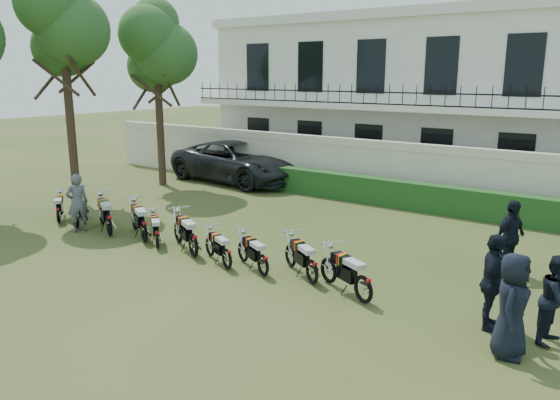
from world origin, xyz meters
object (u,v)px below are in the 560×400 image
(motorcycle_8, at_px, (312,266))
(officer_0, at_px, (512,306))
(officer_5, at_px, (510,237))
(tree_west_near, at_px, (157,47))
(officer_1, at_px, (557,300))
(tree_west_mid, at_px, (62,21))
(motorcycle_7, at_px, (263,260))
(motorcycle_5, at_px, (193,239))
(officer_2, at_px, (492,282))
(motorcycle_3, at_px, (144,226))
(motorcycle_0, at_px, (58,211))
(motorcycle_9, at_px, (364,283))
(motorcycle_2, at_px, (109,220))
(motorcycle_4, at_px, (157,235))
(suv, at_px, (238,162))
(inspector, at_px, (77,203))
(motorcycle_1, at_px, (76,213))
(motorcycle_6, at_px, (227,254))

(motorcycle_8, bearing_deg, officer_0, -67.72)
(motorcycle_8, xyz_separation_m, officer_5, (3.52, 3.44, 0.47))
(tree_west_near, height_order, officer_1, tree_west_near)
(tree_west_mid, height_order, motorcycle_7, tree_west_mid)
(motorcycle_8, height_order, officer_1, officer_1)
(officer_5, bearing_deg, motorcycle_5, 136.52)
(motorcycle_7, bearing_deg, officer_2, -59.71)
(motorcycle_3, xyz_separation_m, officer_5, (9.22, 3.56, 0.41))
(motorcycle_3, bearing_deg, officer_5, -39.76)
(motorcycle_0, relative_size, officer_1, 0.85)
(motorcycle_0, xyz_separation_m, motorcycle_5, (5.98, 0.15, 0.08))
(motorcycle_7, bearing_deg, motorcycle_9, -63.95)
(officer_0, bearing_deg, motorcycle_5, 81.50)
(motorcycle_2, distance_m, motorcycle_5, 3.43)
(motorcycle_4, xyz_separation_m, suv, (-4.48, 8.87, 0.49))
(motorcycle_2, bearing_deg, inspector, 126.20)
(motorcycle_2, distance_m, officer_5, 11.21)
(motorcycle_0, height_order, motorcycle_1, motorcycle_1)
(motorcycle_1, distance_m, motorcycle_5, 4.94)
(motorcycle_0, distance_m, motorcycle_4, 4.63)
(suv, relative_size, officer_5, 3.54)
(motorcycle_6, distance_m, motorcycle_9, 3.74)
(tree_west_mid, height_order, officer_1, tree_west_mid)
(officer_0, bearing_deg, suv, 51.52)
(motorcycle_1, distance_m, officer_5, 12.66)
(motorcycle_6, bearing_deg, motorcycle_0, 115.37)
(tree_west_mid, relative_size, inspector, 4.82)
(motorcycle_7, bearing_deg, motorcycle_2, 116.86)
(motorcycle_3, relative_size, inspector, 1.01)
(motorcycle_2, height_order, motorcycle_6, motorcycle_2)
(motorcycle_1, height_order, motorcycle_2, motorcycle_2)
(motorcycle_2, xyz_separation_m, officer_0, (11.57, -0.44, 0.40))
(tree_west_mid, height_order, suv, tree_west_mid)
(motorcycle_7, bearing_deg, tree_west_near, 85.01)
(motorcycle_2, relative_size, motorcycle_7, 1.22)
(motorcycle_0, bearing_deg, motorcycle_4, -51.90)
(motorcycle_1, distance_m, inspector, 0.47)
(motorcycle_2, height_order, inspector, inspector)
(officer_5, bearing_deg, motorcycle_2, 128.85)
(motorcycle_6, height_order, motorcycle_8, motorcycle_8)
(officer_1, bearing_deg, suv, 69.07)
(officer_0, distance_m, officer_5, 4.34)
(officer_0, relative_size, officer_1, 1.13)
(motorcycle_9, distance_m, officer_5, 4.27)
(motorcycle_4, relative_size, motorcycle_5, 0.75)
(motorcycle_9, bearing_deg, suv, 76.15)
(tree_west_mid, relative_size, motorcycle_2, 4.57)
(motorcycle_9, bearing_deg, motorcycle_2, 115.52)
(motorcycle_1, bearing_deg, motorcycle_9, -51.57)
(motorcycle_3, bearing_deg, tree_west_near, 73.05)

